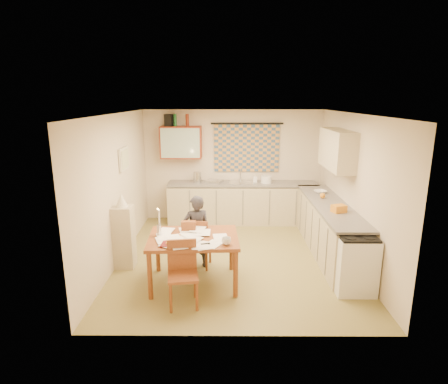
{
  "coord_description": "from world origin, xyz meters",
  "views": [
    {
      "loc": [
        -0.15,
        -6.14,
        2.75
      ],
      "look_at": [
        -0.19,
        0.2,
        1.15
      ],
      "focal_mm": 30.0,
      "sensor_mm": 36.0,
      "label": 1
    }
  ],
  "objects_px": {
    "chair_far": "(198,252)",
    "dining_table": "(194,260)",
    "person": "(197,232)",
    "shelf_stand": "(124,237)",
    "stove": "(354,263)",
    "counter_back": "(242,203)",
    "counter_right": "(328,228)"
  },
  "relations": [
    {
      "from": "counter_right",
      "to": "shelf_stand",
      "type": "bearing_deg",
      "value": -169.66
    },
    {
      "from": "person",
      "to": "chair_far",
      "type": "bearing_deg",
      "value": -161.43
    },
    {
      "from": "person",
      "to": "shelf_stand",
      "type": "height_order",
      "value": "person"
    },
    {
      "from": "counter_right",
      "to": "chair_far",
      "type": "distance_m",
      "value": 2.41
    },
    {
      "from": "counter_back",
      "to": "counter_right",
      "type": "relative_size",
      "value": 1.12
    },
    {
      "from": "counter_back",
      "to": "dining_table",
      "type": "height_order",
      "value": "counter_back"
    },
    {
      "from": "stove",
      "to": "chair_far",
      "type": "height_order",
      "value": "stove"
    },
    {
      "from": "stove",
      "to": "person",
      "type": "distance_m",
      "value": 2.47
    },
    {
      "from": "person",
      "to": "counter_back",
      "type": "bearing_deg",
      "value": -126.83
    },
    {
      "from": "stove",
      "to": "shelf_stand",
      "type": "xyz_separation_m",
      "value": [
        -3.54,
        0.77,
        0.09
      ]
    },
    {
      "from": "counter_right",
      "to": "person",
      "type": "bearing_deg",
      "value": -164.38
    },
    {
      "from": "chair_far",
      "to": "shelf_stand",
      "type": "relative_size",
      "value": 0.81
    },
    {
      "from": "counter_right",
      "to": "chair_far",
      "type": "xyz_separation_m",
      "value": [
        -2.32,
        -0.64,
        -0.19
      ]
    },
    {
      "from": "dining_table",
      "to": "person",
      "type": "xyz_separation_m",
      "value": [
        0.0,
        0.56,
        0.24
      ]
    },
    {
      "from": "stove",
      "to": "chair_far",
      "type": "distance_m",
      "value": 2.45
    },
    {
      "from": "chair_far",
      "to": "dining_table",
      "type": "bearing_deg",
      "value": 95.34
    },
    {
      "from": "counter_back",
      "to": "person",
      "type": "distance_m",
      "value": 2.48
    },
    {
      "from": "counter_back",
      "to": "dining_table",
      "type": "xyz_separation_m",
      "value": [
        -0.85,
        -2.88,
        -0.07
      ]
    },
    {
      "from": "counter_right",
      "to": "stove",
      "type": "xyz_separation_m",
      "value": [
        0.0,
        -1.41,
        -0.02
      ]
    },
    {
      "from": "stove",
      "to": "dining_table",
      "type": "xyz_separation_m",
      "value": [
        -2.34,
        0.2,
        -0.05
      ]
    },
    {
      "from": "chair_far",
      "to": "shelf_stand",
      "type": "height_order",
      "value": "shelf_stand"
    },
    {
      "from": "chair_far",
      "to": "person",
      "type": "relative_size",
      "value": 0.69
    },
    {
      "from": "counter_back",
      "to": "stove",
      "type": "distance_m",
      "value": 3.43
    },
    {
      "from": "counter_right",
      "to": "chair_far",
      "type": "height_order",
      "value": "counter_right"
    },
    {
      "from": "chair_far",
      "to": "counter_back",
      "type": "bearing_deg",
      "value": -101.82
    },
    {
      "from": "dining_table",
      "to": "shelf_stand",
      "type": "xyz_separation_m",
      "value": [
        -1.2,
        0.57,
        0.14
      ]
    },
    {
      "from": "counter_right",
      "to": "person",
      "type": "relative_size",
      "value": 2.39
    },
    {
      "from": "chair_far",
      "to": "shelf_stand",
      "type": "bearing_deg",
      "value": 8.15
    },
    {
      "from": "dining_table",
      "to": "chair_far",
      "type": "relative_size",
      "value": 1.61
    },
    {
      "from": "counter_back",
      "to": "counter_right",
      "type": "bearing_deg",
      "value": -48.21
    },
    {
      "from": "counter_back",
      "to": "dining_table",
      "type": "relative_size",
      "value": 2.41
    },
    {
      "from": "counter_back",
      "to": "person",
      "type": "relative_size",
      "value": 2.67
    }
  ]
}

